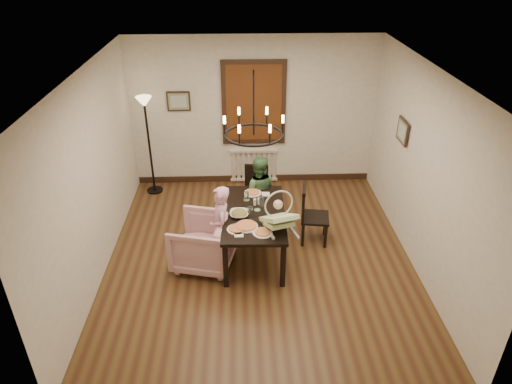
{
  "coord_description": "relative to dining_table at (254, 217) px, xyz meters",
  "views": [
    {
      "loc": [
        -0.26,
        -5.49,
        4.24
      ],
      "look_at": [
        -0.05,
        0.16,
        1.05
      ],
      "focal_mm": 32.0,
      "sensor_mm": 36.0,
      "label": 1
    }
  ],
  "objects": [
    {
      "name": "chair_far",
      "position": [
        0.07,
        1.07,
        -0.21
      ],
      "size": [
        0.44,
        0.44,
        0.9
      ],
      "primitive_type": null,
      "rotation": [
        0.0,
        0.0,
        -0.11
      ],
      "color": "black",
      "rests_on": "room_shell"
    },
    {
      "name": "armchair",
      "position": [
        -0.75,
        -0.21,
        -0.28
      ],
      "size": [
        1.0,
        0.99,
        0.76
      ],
      "primitive_type": "imported",
      "rotation": [
        0.0,
        0.0,
        -1.8
      ],
      "color": "#CA9A9F",
      "rests_on": "room_shell"
    },
    {
      "name": "radiator",
      "position": [
        0.08,
        2.37,
        -0.31
      ],
      "size": [
        0.92,
        0.12,
        0.62
      ],
      "primitive_type": null,
      "color": "silver",
      "rests_on": "room_shell"
    },
    {
      "name": "room_shell",
      "position": [
        0.08,
        0.25,
        0.74
      ],
      "size": [
        4.51,
        5.0,
        2.81
      ],
      "color": "brown",
      "rests_on": "ground"
    },
    {
      "name": "elderly_woman",
      "position": [
        -0.48,
        -0.2,
        -0.14
      ],
      "size": [
        0.3,
        0.41,
        1.05
      ],
      "primitive_type": "imported",
      "rotation": [
        0.0,
        0.0,
        -1.44
      ],
      "color": "#DC9BB7",
      "rests_on": "room_shell"
    },
    {
      "name": "seated_man",
      "position": [
        0.1,
        0.83,
        -0.15
      ],
      "size": [
        0.52,
        0.42,
        1.02
      ],
      "primitive_type": "imported",
      "rotation": [
        0.0,
        0.0,
        3.07
      ],
      "color": "#457344",
      "rests_on": "room_shell"
    },
    {
      "name": "drinking_glass",
      "position": [
        -0.06,
        -0.09,
        0.16
      ],
      "size": [
        0.07,
        0.07,
        0.15
      ],
      "primitive_type": "cylinder",
      "color": "silver",
      "rests_on": "dining_table"
    },
    {
      "name": "window_blinds",
      "position": [
        0.08,
        2.35,
        0.94
      ],
      "size": [
        1.0,
        0.03,
        1.4
      ],
      "primitive_type": "cube",
      "color": "brown",
      "rests_on": "room_shell"
    },
    {
      "name": "picture_right",
      "position": [
        2.29,
        0.79,
        0.99
      ],
      "size": [
        0.03,
        0.42,
        0.36
      ],
      "primitive_type": "cube",
      "rotation": [
        0.0,
        0.0,
        1.57
      ],
      "color": "black",
      "rests_on": "room_shell"
    },
    {
      "name": "floor_lamp",
      "position": [
        -1.82,
        2.04,
        0.24
      ],
      "size": [
        0.3,
        0.3,
        1.8
      ],
      "primitive_type": null,
      "color": "black",
      "rests_on": "room_shell"
    },
    {
      "name": "pizza_platter",
      "position": [
        -0.12,
        -0.39,
        0.1
      ],
      "size": [
        0.32,
        0.32,
        0.04
      ],
      "primitive_type": "cylinder",
      "color": "tan",
      "rests_on": "dining_table"
    },
    {
      "name": "picture_back",
      "position": [
        -1.27,
        2.36,
        0.99
      ],
      "size": [
        0.42,
        0.03,
        0.36
      ],
      "primitive_type": "cube",
      "color": "black",
      "rests_on": "room_shell"
    },
    {
      "name": "chair_right",
      "position": [
        0.96,
        0.32,
        -0.18
      ],
      "size": [
        0.48,
        0.48,
        0.97
      ],
      "primitive_type": null,
      "rotation": [
        0.0,
        0.0,
        1.43
      ],
      "color": "black",
      "rests_on": "room_shell"
    },
    {
      "name": "baby_bouncer",
      "position": [
        0.32,
        -0.44,
        0.28
      ],
      "size": [
        0.59,
        0.7,
        0.39
      ],
      "primitive_type": null,
      "rotation": [
        0.0,
        0.0,
        0.31
      ],
      "color": "#BFDE99",
      "rests_on": "dining_table"
    },
    {
      "name": "dining_table",
      "position": [
        0.0,
        0.0,
        0.0
      ],
      "size": [
        0.94,
        1.61,
        0.75
      ],
      "rotation": [
        0.0,
        0.0,
        -0.03
      ],
      "color": "black",
      "rests_on": "room_shell"
    },
    {
      "name": "chandelier",
      "position": [
        -0.0,
        -0.0,
        1.29
      ],
      "size": [
        0.8,
        0.8,
        0.04
      ],
      "primitive_type": "torus",
      "color": "black",
      "rests_on": "room_shell"
    },
    {
      "name": "salad_bowl",
      "position": [
        -0.21,
        -0.1,
        0.12
      ],
      "size": [
        0.32,
        0.32,
        0.08
      ],
      "primitive_type": "imported",
      "color": "white",
      "rests_on": "dining_table"
    }
  ]
}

